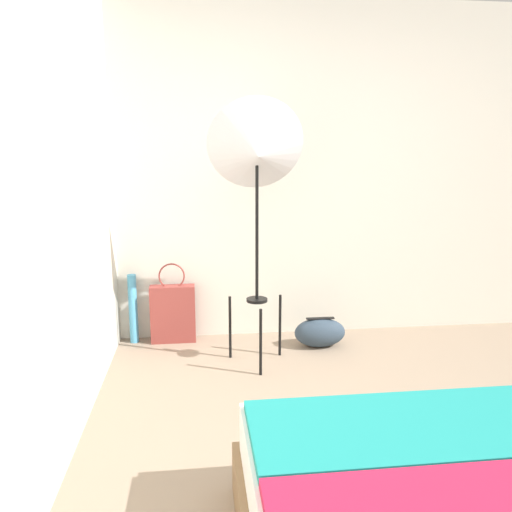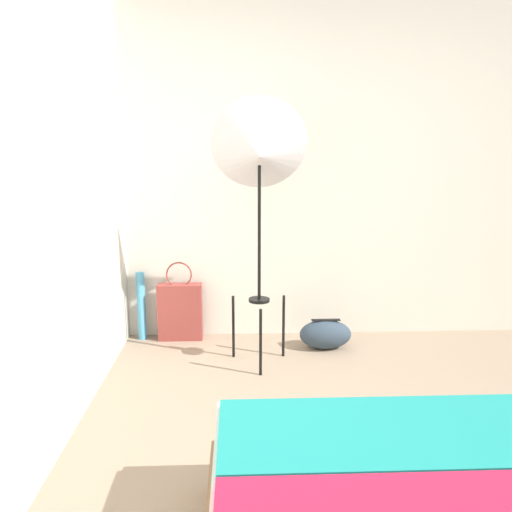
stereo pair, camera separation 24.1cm
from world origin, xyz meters
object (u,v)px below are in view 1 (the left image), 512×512
at_px(tote_bag, 173,313).
at_px(paper_roll, 133,309).
at_px(photo_umbrella, 257,153).
at_px(duffel_bag, 320,332).

height_order(tote_bag, paper_roll, tote_bag).
bearing_deg(photo_umbrella, paper_roll, 151.38).
height_order(tote_bag, duffel_bag, tote_bag).
bearing_deg(tote_bag, paper_roll, 176.33).
relative_size(photo_umbrella, duffel_bag, 4.63).
distance_m(photo_umbrella, tote_bag, 1.45).
height_order(photo_umbrella, duffel_bag, photo_umbrella).
bearing_deg(duffel_bag, photo_umbrella, -155.02).
bearing_deg(paper_roll, tote_bag, -3.67).
distance_m(tote_bag, paper_roll, 0.31).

